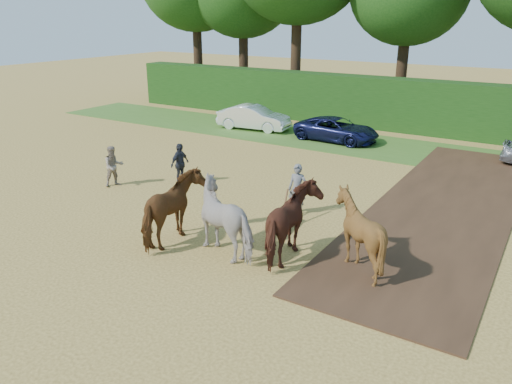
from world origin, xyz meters
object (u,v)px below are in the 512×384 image
object	(u,v)px
plough_team	(263,220)
parked_cars	(509,150)
spectator_near	(114,166)
spectator_far	(180,164)

from	to	relation	value
plough_team	parked_cars	distance (m)	14.48
spectator_near	spectator_far	distance (m)	2.62
spectator_near	plough_team	world-z (taller)	plough_team
spectator_far	spectator_near	bearing A→B (deg)	129.00
spectator_near	parked_cars	world-z (taller)	spectator_near
spectator_near	plough_team	xyz separation A→B (m)	(8.16, -2.00, 0.23)
spectator_near	spectator_far	xyz separation A→B (m)	(2.08, 1.58, 0.02)
spectator_far	parked_cars	distance (m)	14.85
spectator_far	parked_cars	size ratio (longest dim) A/B	0.05
plough_team	parked_cars	xyz separation A→B (m)	(4.87, 13.63, -0.37)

